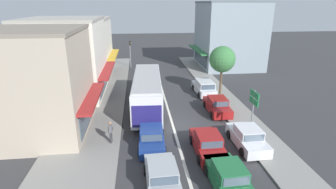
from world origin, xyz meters
The scene contains 20 objects.
ground_plane centered at (0.00, 0.00, 0.00)m, with size 140.00×140.00×0.00m, color #353538.
lane_centre_line centered at (0.00, 4.00, 0.00)m, with size 0.20×28.00×0.01m, color silver.
sidewalk_left centered at (-6.80, 6.00, 0.07)m, with size 5.20×44.00×0.14m, color gray.
kerb_right centered at (6.20, 6.00, 0.06)m, with size 2.80×44.00×0.12m, color gray.
shopfront_corner_near centered at (-10.18, 0.32, 3.99)m, with size 7.84×7.90×7.99m.
shopfront_mid_block centered at (-10.18, 9.03, 4.11)m, with size 8.35×8.83×8.24m.
shopfront_far_end centered at (-10.18, 18.13, 3.89)m, with size 8.22×8.75×7.79m.
building_right_far centered at (11.48, 20.78, 4.95)m, with size 9.81×10.09×9.91m.
city_bus centered at (-1.92, 4.11, 1.88)m, with size 3.10×10.96×3.23m.
sedan_behind_bus_near centered at (2.00, -7.96, 0.66)m, with size 2.01×4.26×1.47m.
sedan_queue_gap_filler centered at (-1.93, -3.00, 0.66)m, with size 2.00×4.25×1.47m.
sedan_adjacent_lane_trail centered at (1.79, -4.32, 0.66)m, with size 1.91×4.21×1.47m.
sedan_adjacent_lane_lead centered at (-1.59, -7.52, 0.66)m, with size 1.99×4.25×1.47m.
parked_sedan_kerb_front centered at (4.80, -3.76, 0.66)m, with size 1.94×4.22×1.47m.
parked_sedan_kerb_second centered at (4.46, 2.43, 0.66)m, with size 1.92×4.21×1.47m.
parked_wagon_kerb_third centered at (4.53, 7.75, 0.75)m, with size 2.05×4.56×1.58m.
traffic_light_downstreet centered at (-3.86, 21.29, 2.85)m, with size 0.33×0.24×4.20m.
directional_road_sign centered at (5.76, -2.14, 2.70)m, with size 0.10×1.40×3.60m.
street_tree_right centered at (6.23, 7.21, 3.97)m, with size 2.79×2.79×5.38m.
pedestrian_with_handbag_near centered at (-4.80, -2.38, 1.07)m, with size 0.30×0.66×1.63m.
Camera 1 is at (-2.64, -19.45, 9.66)m, focal length 28.00 mm.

